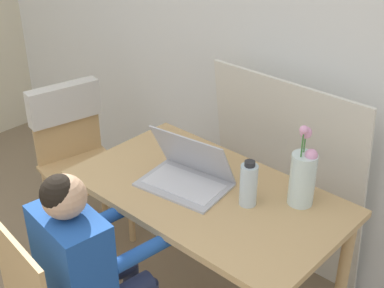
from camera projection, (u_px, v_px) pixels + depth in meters
wall_back at (265, 20)px, 2.55m from camera, size 6.40×0.05×2.50m
dining_table at (207, 210)px, 2.26m from camera, size 1.14×0.65×0.73m
chair_spare at (73, 138)px, 2.90m from camera, size 0.50×0.48×0.87m
person_seated at (87, 262)px, 1.96m from camera, size 0.36×0.45×1.04m
laptop at (188, 172)px, 2.23m from camera, size 0.39×0.30×0.23m
flower_vase at (303, 176)px, 2.07m from camera, size 0.10×0.10×0.35m
water_bottle at (249, 184)px, 2.08m from camera, size 0.07×0.07×0.20m
cardboard_panel at (286, 179)px, 2.63m from camera, size 0.83×0.17×1.08m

